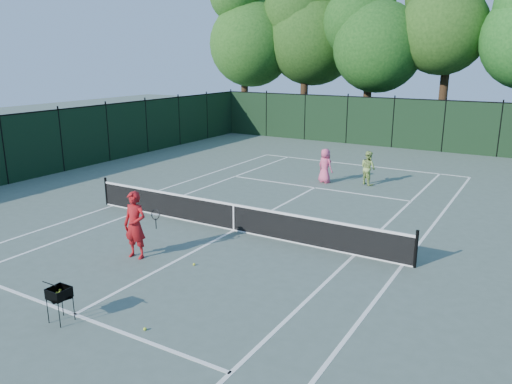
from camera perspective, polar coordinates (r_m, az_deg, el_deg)
The scene contains 21 objects.
ground at distance 16.32m, azimuth -2.54°, elevation -4.41°, with size 90.00×90.00×0.00m, color #4D5E53.
sideline_doubles_left at distance 19.73m, azimuth -16.00°, elevation -1.50°, with size 0.10×23.77×0.01m, color white.
sideline_doubles_right at distance 14.27m, azimuth 16.42°, elevation -8.00°, with size 0.10×23.77×0.01m, color white.
sideline_singles_left at distance 18.79m, azimuth -13.11°, elevation -2.14°, with size 0.10×23.77×0.01m, color white.
sideline_singles_right at distance 14.61m, azimuth 11.19°, elevation -7.08°, with size 0.10×23.77×0.01m, color white.
baseline_far at distance 26.70m, azimuth 11.58°, elevation 3.06°, with size 10.97×0.10×0.01m, color white.
service_line_near at distance 11.96m, azimuth -20.04°, elevation -13.01°, with size 8.23×0.10×0.01m, color white.
service_line_far at distance 21.72m, azimuth 6.74°, elevation 0.50°, with size 8.23×0.10×0.01m, color white.
center_service_line at distance 16.32m, azimuth -2.54°, elevation -4.40°, with size 0.10×12.80×0.01m, color white.
tennis_net at distance 16.17m, azimuth -2.56°, elevation -2.81°, with size 11.69×0.09×1.06m.
fence_far at distance 32.22m, azimuth 15.39°, elevation 7.57°, with size 24.00×0.05×3.00m, color black.
fence_left at distance 24.48m, azimuth -26.87°, elevation 4.22°, with size 0.05×36.00×3.00m, color black.
tree_0 at distance 40.58m, azimuth -1.36°, elevation 18.98°, with size 6.40×6.40×13.14m.
tree_1 at distance 38.67m, azimuth 5.75°, elevation 19.89°, with size 6.80×6.80×13.98m.
tree_2 at distance 36.55m, azimuth 13.06°, elevation 18.36°, with size 6.00×6.00×12.40m.
coach at distance 14.27m, azimuth -13.64°, elevation -3.69°, with size 0.93×0.72×1.91m.
player_pink at distance 22.52m, azimuth 7.90°, elevation 2.99°, with size 0.87×0.72×1.54m.
player_green at distance 22.51m, azimuth 12.69°, elevation 2.72°, with size 0.92×0.87×1.50m.
ball_hopper at distance 11.49m, azimuth -21.59°, elevation -10.72°, with size 0.52×0.52×0.78m.
loose_ball_near_cart at distance 10.93m, azimuth -12.58°, elevation -15.03°, with size 0.07×0.07×0.07m, color #C8E82F.
loose_ball_midcourt at distance 13.76m, azimuth -7.09°, elevation -8.20°, with size 0.07×0.07×0.07m, color #CEDB2C.
Camera 1 is at (8.47, -12.83, 5.47)m, focal length 35.00 mm.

